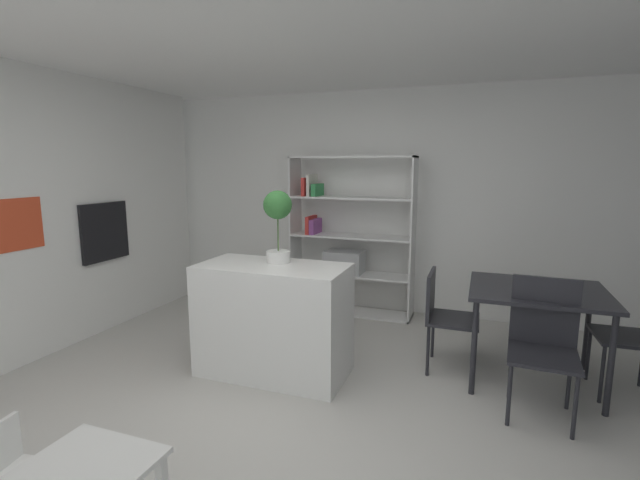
% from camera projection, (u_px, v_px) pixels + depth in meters
% --- Properties ---
extents(ground_plane, '(8.94, 8.94, 0.00)m').
position_uv_depth(ground_plane, '(290.00, 428.00, 3.01)').
color(ground_plane, beige).
extents(ceiling_slab, '(6.50, 5.56, 0.06)m').
position_uv_depth(ceiling_slab, '(285.00, 8.00, 2.57)').
color(ceiling_slab, white).
rests_on(ceiling_slab, ground_plane).
extents(back_partition, '(6.50, 0.06, 2.60)m').
position_uv_depth(back_partition, '(382.00, 203.00, 5.34)').
color(back_partition, white).
rests_on(back_partition, ground_plane).
extents(built_in_oven, '(0.06, 0.59, 0.61)m').
position_uv_depth(built_in_oven, '(105.00, 231.00, 4.68)').
color(built_in_oven, black).
rests_on(built_in_oven, ground_plane).
extents(kitchen_island, '(1.23, 0.62, 0.93)m').
position_uv_depth(kitchen_island, '(273.00, 320.00, 3.75)').
color(kitchen_island, white).
rests_on(kitchen_island, ground_plane).
extents(potted_plant_on_island, '(0.24, 0.24, 0.60)m').
position_uv_depth(potted_plant_on_island, '(278.00, 216.00, 3.71)').
color(potted_plant_on_island, white).
rests_on(potted_plant_on_island, kitchen_island).
extents(open_bookshelf, '(1.44, 0.36, 1.84)m').
position_uv_depth(open_bookshelf, '(344.00, 242.00, 5.27)').
color(open_bookshelf, white).
rests_on(open_bookshelf, ground_plane).
extents(child_chair_left, '(0.35, 0.35, 0.55)m').
position_uv_depth(child_chair_left, '(12.00, 476.00, 2.08)').
color(child_chair_left, white).
rests_on(child_chair_left, ground_plane).
extents(dining_table, '(1.02, 0.89, 0.78)m').
position_uv_depth(dining_table, '(537.00, 299.00, 3.56)').
color(dining_table, '#232328').
rests_on(dining_table, ground_plane).
extents(dining_chair_near, '(0.48, 0.49, 0.96)m').
position_uv_depth(dining_chair_near, '(543.00, 336.00, 3.15)').
color(dining_chair_near, '#232328').
rests_on(dining_chair_near, ground_plane).
extents(dining_chair_island_side, '(0.42, 0.45, 0.85)m').
position_uv_depth(dining_chair_island_side, '(443.00, 311.00, 3.83)').
color(dining_chair_island_side, '#232328').
rests_on(dining_chair_island_side, ground_plane).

